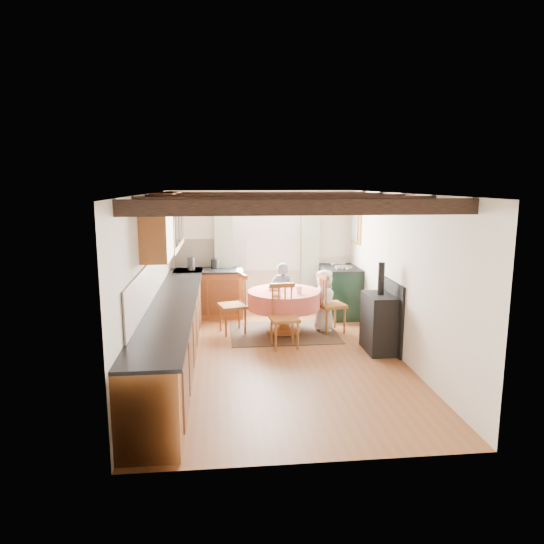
{
  "coord_description": "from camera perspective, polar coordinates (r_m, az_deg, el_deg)",
  "views": [
    {
      "loc": [
        -0.8,
        -6.83,
        2.55
      ],
      "look_at": [
        0.0,
        0.8,
        1.15
      ],
      "focal_mm": 32.44,
      "sensor_mm": 36.0,
      "label": 1
    }
  ],
  "objects": [
    {
      "name": "wall_cabinet_solid",
      "position": [
        6.61,
        -13.21,
        4.43
      ],
      "size": [
        0.34,
        0.9,
        0.7
      ],
      "primitive_type": "cube",
      "color": "brown",
      "rests_on": "wall_left"
    },
    {
      "name": "base_cabinet_back",
      "position": [
        9.52,
        -7.35,
        -2.55
      ],
      "size": [
        1.3,
        0.6,
        0.88
      ],
      "primitive_type": "cube",
      "color": "brown",
      "rests_on": "floor"
    },
    {
      "name": "canister_tall",
      "position": [
        9.37,
        -9.37,
        0.96
      ],
      "size": [
        0.14,
        0.14,
        0.25
      ],
      "primitive_type": "cylinder",
      "color": "#262628",
      "rests_on": "worktop_back"
    },
    {
      "name": "cast_iron_stove",
      "position": [
        7.63,
        12.42,
        -4.02
      ],
      "size": [
        0.41,
        0.69,
        1.38
      ],
      "primitive_type": null,
      "color": "black",
      "rests_on": "floor"
    },
    {
      "name": "bowl_b",
      "position": [
        7.93,
        0.52,
        -2.64
      ],
      "size": [
        0.21,
        0.21,
        0.06
      ],
      "primitive_type": "imported",
      "rotation": [
        0.0,
        0.0,
        1.76
      ],
      "color": "silver",
      "rests_on": "dining_table"
    },
    {
      "name": "wall_back",
      "position": [
        9.7,
        -1.2,
        2.34
      ],
      "size": [
        3.6,
        0.0,
        2.4
      ],
      "primitive_type": "cube",
      "color": "silver",
      "rests_on": "ground"
    },
    {
      "name": "wall_left",
      "position": [
        7.03,
        -14.05,
        -1.04
      ],
      "size": [
        0.0,
        5.5,
        2.4
      ],
      "primitive_type": "cube",
      "color": "silver",
      "rests_on": "ground"
    },
    {
      "name": "wall_picture",
      "position": [
        9.52,
        9.74,
        5.07
      ],
      "size": [
        0.04,
        0.5,
        0.6
      ],
      "primitive_type": "cube",
      "color": "gold",
      "rests_on": "wall_right"
    },
    {
      "name": "cup",
      "position": [
        8.17,
        3.17,
        -2.1
      ],
      "size": [
        0.13,
        0.13,
        0.1
      ],
      "primitive_type": "imported",
      "rotation": [
        0.0,
        0.0,
        3.35
      ],
      "color": "silver",
      "rests_on": "dining_table"
    },
    {
      "name": "ceiling",
      "position": [
        6.88,
        0.7,
        9.1
      ],
      "size": [
        3.6,
        5.5,
        0.0
      ],
      "primitive_type": "cube",
      "color": "white",
      "rests_on": "ground"
    },
    {
      "name": "wall_plate",
      "position": [
        9.76,
        4.99,
        5.31
      ],
      "size": [
        0.3,
        0.02,
        0.3
      ],
      "primitive_type": "cylinder",
      "rotation": [
        1.57,
        0.0,
        0.0
      ],
      "color": "silver",
      "rests_on": "wall_back"
    },
    {
      "name": "beam_a",
      "position": [
        4.9,
        3.44,
        7.53
      ],
      "size": [
        3.6,
        0.16,
        0.16
      ],
      "primitive_type": "cube",
      "color": "#372319",
      "rests_on": "ceiling"
    },
    {
      "name": "splash_back",
      "position": [
        9.65,
        -7.12,
        2.22
      ],
      "size": [
        1.4,
        0.02,
        0.55
      ],
      "primitive_type": "cube",
      "color": "beige",
      "rests_on": "wall_back"
    },
    {
      "name": "beam_c",
      "position": [
        6.88,
        0.7,
        8.35
      ],
      "size": [
        3.6,
        0.16,
        0.16
      ],
      "primitive_type": "cube",
      "color": "#372319",
      "rests_on": "ceiling"
    },
    {
      "name": "chair_right",
      "position": [
        8.52,
        6.9,
        -3.55
      ],
      "size": [
        0.55,
        0.54,
        1.03
      ],
      "primitive_type": null,
      "rotation": [
        0.0,
        0.0,
        1.8
      ],
      "color": "brown",
      "rests_on": "floor"
    },
    {
      "name": "chair_left",
      "position": [
        8.41,
        -4.61,
        -3.66
      ],
      "size": [
        0.56,
        0.55,
        1.04
      ],
      "primitive_type": null,
      "rotation": [
        0.0,
        0.0,
        -1.31
      ],
      "color": "brown",
      "rests_on": "floor"
    },
    {
      "name": "floor",
      "position": [
        7.33,
        0.66,
        -10.01
      ],
      "size": [
        3.6,
        5.5,
        0.0
      ],
      "primitive_type": "cube",
      "color": "brown",
      "rests_on": "ground"
    },
    {
      "name": "worktop_left",
      "position": [
        7.06,
        -11.37,
        -3.38
      ],
      "size": [
        0.64,
        5.3,
        0.04
      ],
      "primitive_type": "cube",
      "color": "black",
      "rests_on": "base_cabinet_left"
    },
    {
      "name": "base_cabinet_left",
      "position": [
        7.18,
        -11.4,
        -6.95
      ],
      "size": [
        0.6,
        5.3,
        0.88
      ],
      "primitive_type": "cube",
      "color": "brown",
      "rests_on": "floor"
    },
    {
      "name": "worktop_back",
      "position": [
        9.41,
        -7.41,
        0.15
      ],
      "size": [
        1.3,
        0.64,
        0.04
      ],
      "primitive_type": "cube",
      "color": "black",
      "rests_on": "base_cabinet_back"
    },
    {
      "name": "splash_left",
      "position": [
        7.32,
        -13.58,
        -0.57
      ],
      "size": [
        0.02,
        4.5,
        0.55
      ],
      "primitive_type": "cube",
      "color": "beige",
      "rests_on": "wall_left"
    },
    {
      "name": "curtain_rod",
      "position": [
        9.53,
        -0.56,
        8.24
      ],
      "size": [
        2.0,
        0.03,
        0.03
      ],
      "primitive_type": "cylinder",
      "rotation": [
        0.0,
        1.57,
        0.0
      ],
      "color": "black",
      "rests_on": "wall_back"
    },
    {
      "name": "wall_cabinet_glass",
      "position": [
        8.09,
        -11.92,
        5.87
      ],
      "size": [
        0.34,
        1.8,
        0.9
      ],
      "primitive_type": "cube",
      "color": "brown",
      "rests_on": "wall_left"
    },
    {
      "name": "curtain_right",
      "position": [
        9.75,
        4.43,
        1.75
      ],
      "size": [
        0.35,
        0.1,
        2.1
      ],
      "primitive_type": "cube",
      "color": "#B4B7AE",
      "rests_on": "wall_back"
    },
    {
      "name": "child_far",
      "position": [
        8.94,
        1.2,
        -2.49
      ],
      "size": [
        0.47,
        0.38,
        1.13
      ],
      "primitive_type": "imported",
      "rotation": [
        0.0,
        0.0,
        2.86
      ],
      "color": "#4D5F75",
      "rests_on": "floor"
    },
    {
      "name": "child_right",
      "position": [
        8.58,
        6.1,
        -3.28
      ],
      "size": [
        0.44,
        0.58,
        1.07
      ],
      "primitive_type": "imported",
      "rotation": [
        0.0,
        0.0,
        1.37
      ],
      "color": "silver",
      "rests_on": "floor"
    },
    {
      "name": "wall_right",
      "position": [
        7.43,
        14.61,
        -0.46
      ],
      "size": [
        0.0,
        5.5,
        2.4
      ],
      "primitive_type": "cube",
      "color": "silver",
      "rests_on": "ground"
    },
    {
      "name": "window_pane",
      "position": [
        9.66,
        -0.61,
        4.7
      ],
      "size": [
        1.2,
        0.01,
        1.4
      ],
      "primitive_type": "cube",
      "color": "white",
      "rests_on": "wall_back"
    },
    {
      "name": "beam_d",
      "position": [
        7.87,
        -0.15,
        8.6
      ],
      "size": [
        3.6,
        0.16,
        0.16
      ],
      "primitive_type": "cube",
      "color": "#372319",
      "rests_on": "ceiling"
    },
    {
      "name": "dining_table",
      "position": [
        8.42,
        1.36,
        -4.66
      ],
      "size": [
        1.23,
        1.23,
        0.74
      ],
      "primitive_type": null,
      "color": "#C0614B",
      "rests_on": "floor"
    },
    {
      "name": "canister_wide",
      "position": [
        9.49,
        -6.61,
        0.96
      ],
      "size": [
        0.17,
        0.17,
        0.19
      ],
      "primitive_type": "cylinder",
      "color": "#262628",
      "rests_on": "worktop_back"
    },
    {
      "name": "wall_front",
      "position": [
        4.37,
        4.89,
        -7.68
      ],
      "size": [
        3.6,
        0.0,
        2.4
      ],
      "primitive_type": "cube",
      "color": "silver",
      "rests_on": "ground"
    },
    {
      "name": "aga_range",
      "position": [
        9.6,
        7.85,
        -2.16
      ],
      "size": [
        0.69,
        1.06,
        0.98
      ],
      "primitive_type": null,
      "color": "black",
      "rests_on": "floor"
    },
    {
      "name": "window_frame",
      "position": [
        9.65,
        -0.61,
        4.69
      ],
      "size": [
        1.34,
        0.03,
        1.54
      ],
      "primitive_type": "cube",
      "color": "white",
      "rests_on": "wall_back"
    },
    {
      "name": "rug",
      "position": [
        8.52,
        1.35,
        -7.03
      ],
      "size": [
        1.82,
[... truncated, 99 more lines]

